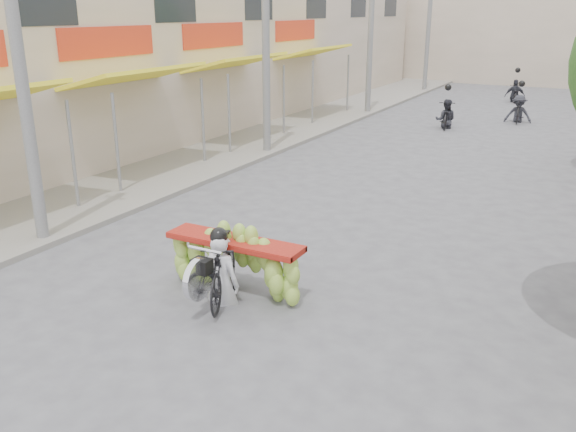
% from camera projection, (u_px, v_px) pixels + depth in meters
% --- Properties ---
extents(ground, '(120.00, 120.00, 0.00)m').
position_uv_depth(ground, '(159.00, 398.00, 7.32)').
color(ground, '#59595E').
rests_on(ground, ground).
extents(sidewalk_left, '(4.00, 60.00, 0.12)m').
position_uv_depth(sidewalk_left, '(270.00, 132.00, 22.95)').
color(sidewalk_left, gray).
rests_on(sidewalk_left, ground).
extents(shophouse_row_left, '(9.77, 40.00, 6.00)m').
position_uv_depth(shophouse_row_left, '(143.00, 49.00, 23.37)').
color(shophouse_row_left, '#BFAD97').
rests_on(shophouse_row_left, ground).
extents(far_building, '(20.00, 6.00, 7.00)m').
position_uv_depth(far_building, '(549.00, 25.00, 37.95)').
color(far_building, '#BFAD97').
rests_on(far_building, ground).
extents(utility_pole_near, '(0.60, 0.24, 8.00)m').
position_uv_depth(utility_pole_near, '(15.00, 33.00, 10.93)').
color(utility_pole_near, slate).
rests_on(utility_pole_near, ground).
extents(utility_pole_mid, '(0.60, 0.24, 8.00)m').
position_uv_depth(utility_pole_mid, '(266.00, 23.00, 18.46)').
color(utility_pole_mid, slate).
rests_on(utility_pole_mid, ground).
extents(utility_pole_far, '(0.60, 0.24, 8.00)m').
position_uv_depth(utility_pole_far, '(371.00, 19.00, 25.98)').
color(utility_pole_far, slate).
rests_on(utility_pole_far, ground).
extents(utility_pole_back, '(0.60, 0.24, 8.00)m').
position_uv_depth(utility_pole_back, '(429.00, 17.00, 33.50)').
color(utility_pole_back, slate).
rests_on(utility_pole_back, ground).
extents(banana_motorbike, '(2.34, 1.92, 2.11)m').
position_uv_depth(banana_motorbike, '(227.00, 257.00, 9.67)').
color(banana_motorbike, black).
rests_on(banana_motorbike, ground).
extents(bg_motorbike_a, '(0.94, 1.76, 1.95)m').
position_uv_depth(bg_motorbike_a, '(446.00, 109.00, 23.77)').
color(bg_motorbike_a, black).
rests_on(bg_motorbike_a, ground).
extents(bg_motorbike_b, '(1.10, 1.82, 1.95)m').
position_uv_depth(bg_motorbike_b, '(520.00, 102.00, 24.88)').
color(bg_motorbike_b, black).
rests_on(bg_motorbike_b, ground).
extents(bg_motorbike_c, '(1.05, 1.51, 1.95)m').
position_uv_depth(bg_motorbike_c, '(516.00, 85.00, 30.40)').
color(bg_motorbike_c, black).
rests_on(bg_motorbike_c, ground).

